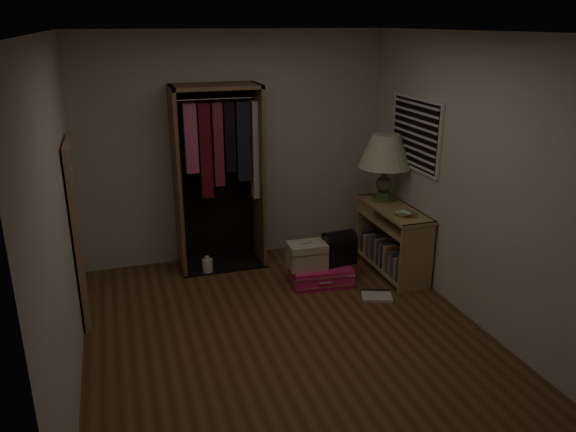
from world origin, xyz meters
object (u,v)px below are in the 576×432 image
Objects in this scene: train_case at (307,255)px; white_jug at (208,266)px; open_wardrobe at (221,162)px; black_bag at (339,247)px; console_bookshelf at (391,237)px; table_lamp at (386,152)px; pink_suitcase at (320,274)px; floor_mirror at (79,231)px.

white_jug is (-0.97, 0.59, -0.25)m from train_case.
open_wardrobe is 5.60× the size of black_bag.
open_wardrobe reaches higher than console_bookshelf.
train_case is at bearing -162.17° from table_lamp.
black_bag is at bearing 6.95° from pink_suitcase.
white_jug is (-1.33, 0.59, -0.30)m from black_bag.
open_wardrobe is 1.21× the size of floor_mirror.
black_bag is at bearing -173.30° from console_bookshelf.
white_jug is at bearing -137.74° from open_wardrobe.
table_lamp is (3.24, 0.29, 0.45)m from floor_mirror.
table_lamp is at bearing 21.35° from black_bag.
white_jug is at bearing 151.27° from black_bag.
black_bag is (2.58, -0.04, -0.46)m from floor_mirror.
open_wardrobe is at bearing 133.42° from train_case.
floor_mirror is 2.28m from train_case.
table_lamp is at bearing -15.37° from open_wardrobe.
open_wardrobe reaches higher than black_bag.
floor_mirror reaches higher than train_case.
open_wardrobe is at bearing 157.33° from console_bookshelf.
floor_mirror is at bearing -175.49° from pink_suitcase.
open_wardrobe reaches higher than pink_suitcase.
open_wardrobe reaches higher than floor_mirror.
console_bookshelf is 0.66m from black_bag.
console_bookshelf is 1.40× the size of table_lamp.
table_lamp reaches higher than white_jug.
console_bookshelf is 2.06m from open_wardrobe.
open_wardrobe is at bearing 27.37° from floor_mirror.
console_bookshelf is 3.27m from floor_mirror.
black_bag is 1.80× the size of white_jug.
black_bag is (-0.65, -0.08, -0.01)m from console_bookshelf.
black_bag is 1.17m from table_lamp.
open_wardrobe reaches higher than table_lamp.
console_bookshelf reaches higher than black_bag.
open_wardrobe is 1.59m from black_bag.
black_bag reaches higher than white_jug.
table_lamp is (1.75, -0.48, 0.09)m from open_wardrobe.
black_bag is at bearing -0.79° from floor_mirror.
white_jug is at bearing 165.59° from console_bookshelf.
table_lamp reaches higher than console_bookshelf.
train_case is at bearing -31.49° from white_jug.
black_bag is at bearing -36.44° from open_wardrobe.
white_jug is (-0.24, -0.22, -1.12)m from open_wardrobe.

